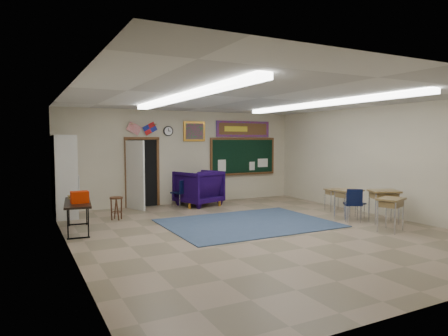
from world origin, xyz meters
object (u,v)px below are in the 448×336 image
wingback_armchair (199,188)px  wooden_stool (116,208)px  student_desk_front_right (335,199)px  student_desk_front_left (348,203)px  folding_table (78,215)px

wingback_armchair → wooden_stool: size_ratio=2.08×
wingback_armchair → student_desk_front_right: wingback_armchair is taller
wooden_stool → student_desk_front_left: bearing=-27.4°
student_desk_front_left → student_desk_front_right: bearing=60.5°
folding_table → wingback_armchair: bearing=35.4°
wingback_armchair → folding_table: wingback_armchair is taller
student_desk_front_left → folding_table: (-6.41, 1.81, -0.07)m
folding_table → wooden_stool: folding_table is taller
wingback_armchair → student_desk_front_left: wingback_armchair is taller
wingback_armchair → student_desk_front_left: bearing=102.9°
student_desk_front_right → wingback_armchair: bearing=148.6°
student_desk_front_right → wooden_stool: bearing=175.0°
wingback_armchair → wooden_stool: 3.07m
wingback_armchair → student_desk_front_right: (3.12, -2.77, -0.20)m
student_desk_front_right → wooden_stool: student_desk_front_right is taller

